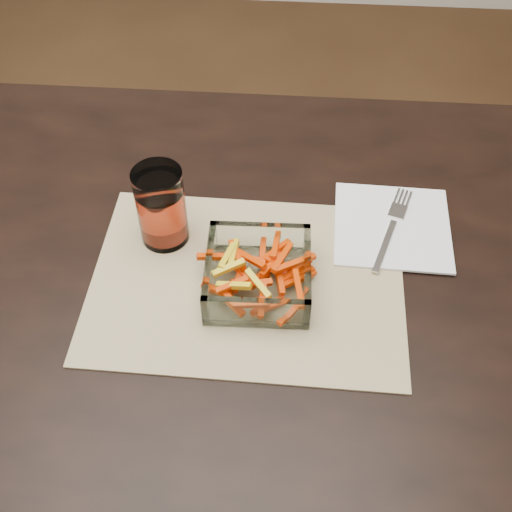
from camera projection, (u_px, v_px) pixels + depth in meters
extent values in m
plane|color=#331E0F|center=(196.00, 473.00, 1.51)|extent=(4.50, 4.50, 0.00)
cube|color=black|center=(161.00, 278.00, 0.95)|extent=(1.60, 0.90, 0.03)
cube|color=tan|center=(247.00, 281.00, 0.93)|extent=(0.46, 0.34, 0.00)
cube|color=white|center=(258.00, 284.00, 0.92)|extent=(0.15, 0.15, 0.01)
cube|color=white|center=(260.00, 238.00, 0.94)|extent=(0.15, 0.01, 0.06)
cube|color=white|center=(256.00, 313.00, 0.86)|extent=(0.15, 0.01, 0.06)
cube|color=white|center=(210.00, 272.00, 0.90)|extent=(0.01, 0.15, 0.06)
cube|color=white|center=(307.00, 275.00, 0.90)|extent=(0.01, 0.15, 0.06)
cylinder|color=white|center=(161.00, 206.00, 0.94)|extent=(0.07, 0.07, 0.13)
cylinder|color=red|center=(162.00, 213.00, 0.95)|extent=(0.06, 0.06, 0.08)
cube|color=white|center=(392.00, 226.00, 1.00)|extent=(0.18, 0.18, 0.00)
cube|color=silver|center=(385.00, 246.00, 0.96)|extent=(0.04, 0.11, 0.00)
cube|color=silver|center=(398.00, 211.00, 1.01)|extent=(0.03, 0.04, 0.00)
cube|color=silver|center=(397.00, 196.00, 1.03)|extent=(0.01, 0.04, 0.00)
cube|color=silver|center=(401.00, 197.00, 1.03)|extent=(0.01, 0.04, 0.00)
cube|color=silver|center=(405.00, 198.00, 1.03)|extent=(0.01, 0.04, 0.00)
cube|color=silver|center=(409.00, 199.00, 1.03)|extent=(0.01, 0.04, 0.00)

